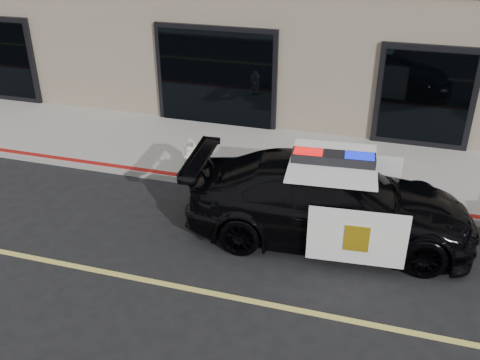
# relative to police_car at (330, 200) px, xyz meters

# --- Properties ---
(ground) EXTENTS (120.00, 120.00, 0.00)m
(ground) POSITION_rel_police_car_xyz_m (-2.85, -2.28, -0.79)
(ground) COLOR black
(ground) RESTS_ON ground
(sidewalk_n) EXTENTS (60.00, 3.50, 0.15)m
(sidewalk_n) POSITION_rel_police_car_xyz_m (-2.85, 2.97, -0.72)
(sidewalk_n) COLOR gray
(sidewalk_n) RESTS_ON ground
(police_car) EXTENTS (3.10, 5.76, 1.77)m
(police_car) POSITION_rel_police_car_xyz_m (0.00, 0.00, 0.00)
(police_car) COLOR black
(police_car) RESTS_ON ground
(fire_hydrant) EXTENTS (0.34, 0.47, 0.75)m
(fire_hydrant) POSITION_rel_police_car_xyz_m (-3.48, 1.69, -0.29)
(fire_hydrant) COLOR silver
(fire_hydrant) RESTS_ON sidewalk_n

